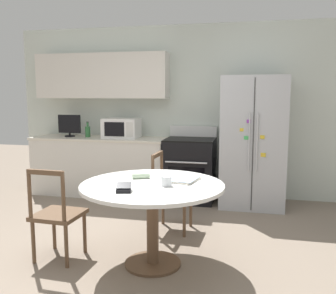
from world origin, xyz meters
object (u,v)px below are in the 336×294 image
object	(u,v)px
wallet	(124,188)
refrigerator	(253,142)
candle_glass	(166,182)
countertop_tv	(69,125)
dining_chair_left	(57,215)
counter_bottle	(88,131)
dining_chair_far	(171,193)
microwave	(122,128)
oven_range	(190,169)

from	to	relation	value
wallet	refrigerator	bearing A→B (deg)	67.08
refrigerator	candle_glass	distance (m)	2.31
countertop_tv	dining_chair_left	world-z (taller)	countertop_tv
counter_bottle	dining_chair_far	world-z (taller)	counter_bottle
refrigerator	wallet	xyz separation A→B (m)	(-1.04, -2.45, -0.11)
countertop_tv	dining_chair_far	world-z (taller)	countertop_tv
microwave	candle_glass	xyz separation A→B (m)	(1.23, -2.26, -0.24)
refrigerator	microwave	bearing A→B (deg)	177.72
countertop_tv	dining_chair_left	distance (m)	2.58
dining_chair_far	dining_chair_left	size ratio (longest dim) A/B	1.00
dining_chair_far	dining_chair_left	world-z (taller)	same
wallet	dining_chair_left	bearing A→B (deg)	162.69
dining_chair_far	candle_glass	world-z (taller)	dining_chair_far
oven_range	counter_bottle	size ratio (longest dim) A/B	4.50
refrigerator	candle_glass	world-z (taller)	refrigerator
counter_bottle	microwave	bearing A→B (deg)	0.41
dining_chair_far	oven_range	bearing A→B (deg)	-177.90
wallet	candle_glass	bearing A→B (deg)	41.46
refrigerator	microwave	size ratio (longest dim) A/B	3.40
refrigerator	wallet	world-z (taller)	refrigerator
countertop_tv	candle_glass	xyz separation A→B (m)	(2.08, -2.24, -0.28)
oven_range	dining_chair_left	bearing A→B (deg)	-111.52
countertop_tv	counter_bottle	distance (m)	0.31
oven_range	microwave	world-z (taller)	microwave
counter_bottle	wallet	xyz separation A→B (m)	(1.48, -2.52, -0.19)
countertop_tv	candle_glass	world-z (taller)	countertop_tv
oven_range	wallet	xyz separation A→B (m)	(-0.14, -2.50, 0.33)
dining_chair_far	dining_chair_left	xyz separation A→B (m)	(-0.88, -1.00, 0.00)
dining_chair_left	refrigerator	bearing A→B (deg)	53.86
dining_chair_left	candle_glass	bearing A→B (deg)	4.44
microwave	countertop_tv	world-z (taller)	countertop_tv
dining_chair_far	candle_glass	size ratio (longest dim) A/B	9.51
dining_chair_far	candle_glass	distance (m)	1.05
counter_bottle	wallet	bearing A→B (deg)	-59.58
refrigerator	countertop_tv	size ratio (longest dim) A/B	5.04
refrigerator	dining_chair_far	xyz separation A→B (m)	(-0.91, -1.22, -0.47)
oven_range	dining_chair_far	world-z (taller)	oven_range
microwave	dining_chair_left	world-z (taller)	microwave
oven_range	dining_chair_far	xyz separation A→B (m)	(-0.01, -1.27, -0.03)
wallet	oven_range	bearing A→B (deg)	86.79
microwave	dining_chair_left	size ratio (longest dim) A/B	0.59
microwave	oven_range	bearing A→B (deg)	-1.42
wallet	dining_chair_far	bearing A→B (deg)	84.10
oven_range	refrigerator	bearing A→B (deg)	-3.31
refrigerator	counter_bottle	world-z (taller)	refrigerator
microwave	dining_chair_far	world-z (taller)	microwave
oven_range	countertop_tv	world-z (taller)	countertop_tv
oven_range	microwave	xyz separation A→B (m)	(-1.07, 0.03, 0.58)
oven_range	countertop_tv	size ratio (longest dim) A/B	3.01
microwave	dining_chair_left	bearing A→B (deg)	-85.72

